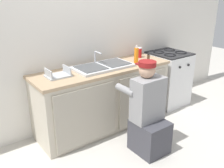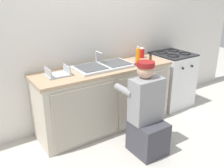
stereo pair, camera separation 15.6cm
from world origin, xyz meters
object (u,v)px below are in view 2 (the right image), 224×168
(dish_rack_tray, at_px, (58,74))
(stove_range, at_px, (171,79))
(plumber_person, at_px, (147,116))
(sink_double_basin, at_px, (104,66))
(soda_cup_red, at_px, (142,53))
(soap_bottle_orange, at_px, (138,56))
(spice_bottle_pepper, at_px, (150,58))

(dish_rack_tray, bearing_deg, stove_range, -0.41)
(plumber_person, bearing_deg, sink_double_basin, 96.86)
(stove_range, bearing_deg, soda_cup_red, 169.35)
(sink_double_basin, bearing_deg, dish_rack_tray, 178.94)
(stove_range, distance_m, dish_rack_tray, 2.00)
(soap_bottle_orange, bearing_deg, plumber_person, -119.85)
(plumber_person, xyz_separation_m, soap_bottle_orange, (0.39, 0.68, 0.52))
(plumber_person, distance_m, soda_cup_red, 1.20)
(sink_double_basin, height_order, dish_rack_tray, sink_double_basin)
(sink_double_basin, relative_size, dish_rack_tray, 2.86)
(spice_bottle_pepper, xyz_separation_m, soda_cup_red, (0.01, 0.21, 0.02))
(plumber_person, relative_size, soap_bottle_orange, 4.42)
(plumber_person, bearing_deg, dish_rack_tray, 132.45)
(soap_bottle_orange, bearing_deg, spice_bottle_pepper, 1.13)
(soap_bottle_orange, bearing_deg, soda_cup_red, 40.95)
(sink_double_basin, bearing_deg, soap_bottle_orange, -13.28)
(stove_range, relative_size, soap_bottle_orange, 3.59)
(spice_bottle_pepper, relative_size, dish_rack_tray, 0.37)
(stove_range, relative_size, dish_rack_tray, 3.21)
(spice_bottle_pepper, bearing_deg, soap_bottle_orange, -178.87)
(sink_double_basin, xyz_separation_m, dish_rack_tray, (-0.64, 0.01, 0.01))
(sink_double_basin, xyz_separation_m, soap_bottle_orange, (0.48, -0.11, 0.09))
(plumber_person, distance_m, spice_bottle_pepper, 1.04)
(stove_range, relative_size, spice_bottle_pepper, 8.55)
(plumber_person, height_order, soap_bottle_orange, soap_bottle_orange)
(stove_range, bearing_deg, plumber_person, -146.98)
(sink_double_basin, relative_size, soda_cup_red, 5.26)
(plumber_person, xyz_separation_m, soda_cup_red, (0.64, 0.90, 0.48))
(plumber_person, xyz_separation_m, dish_rack_tray, (-0.73, 0.80, 0.43))
(soda_cup_red, bearing_deg, sink_double_basin, -171.86)
(stove_range, xyz_separation_m, soap_bottle_orange, (-0.83, -0.11, 0.54))
(plumber_person, distance_m, soap_bottle_orange, 0.94)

